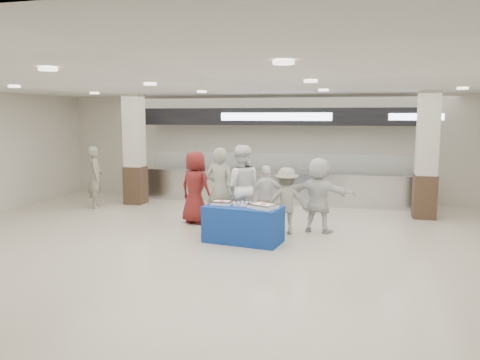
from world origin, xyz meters
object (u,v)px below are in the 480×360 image
(chef_tall, at_px, (241,187))
(soldier_a, at_px, (220,189))
(soldier_b, at_px, (286,201))
(cupcake_tray, at_px, (244,204))
(sheet_cake_right, at_px, (263,206))
(civilian_white, at_px, (319,195))
(sheet_cake_left, at_px, (222,202))
(soldier_bg, at_px, (95,177))
(display_table, at_px, (243,224))
(chef_short, at_px, (267,197))
(civilian_maroon, at_px, (195,187))

(chef_tall, bearing_deg, soldier_a, 16.03)
(soldier_b, bearing_deg, cupcake_tray, 33.25)
(sheet_cake_right, height_order, cupcake_tray, sheet_cake_right)
(soldier_a, distance_m, civilian_white, 2.20)
(sheet_cake_left, distance_m, soldier_b, 1.47)
(sheet_cake_right, xyz_separation_m, soldier_a, (-1.18, 0.96, 0.14))
(cupcake_tray, height_order, soldier_a, soldier_a)
(cupcake_tray, height_order, chef_tall, chef_tall)
(chef_tall, relative_size, civilian_white, 1.15)
(soldier_bg, bearing_deg, display_table, -147.52)
(soldier_b, relative_size, soldier_bg, 0.84)
(display_table, bearing_deg, chef_short, 87.61)
(soldier_a, distance_m, chef_tall, 0.48)
(cupcake_tray, bearing_deg, civilian_maroon, 139.02)
(cupcake_tray, xyz_separation_m, civilian_white, (1.41, 1.19, 0.05))
(sheet_cake_left, distance_m, civilian_maroon, 1.66)
(cupcake_tray, height_order, soldier_bg, soldier_bg)
(chef_short, xyz_separation_m, civilian_white, (1.18, -0.03, 0.11))
(sheet_cake_left, relative_size, soldier_bg, 0.23)
(civilian_maroon, distance_m, civilian_white, 2.95)
(chef_tall, bearing_deg, cupcake_tray, 93.06)
(sheet_cake_right, height_order, soldier_a, soldier_a)
(civilian_maroon, bearing_deg, soldier_b, -172.10)
(sheet_cake_left, xyz_separation_m, civilian_maroon, (-1.04, 1.29, 0.08))
(sheet_cake_left, xyz_separation_m, chef_short, (0.72, 1.17, -0.06))
(sheet_cake_left, height_order, soldier_bg, soldier_bg)
(civilian_white, bearing_deg, soldier_bg, 0.53)
(cupcake_tray, distance_m, soldier_b, 1.12)
(cupcake_tray, height_order, civilian_white, civilian_white)
(sheet_cake_right, height_order, chef_short, chef_short)
(display_table, relative_size, soldier_b, 1.06)
(civilian_maroon, xyz_separation_m, chef_short, (1.76, -0.12, -0.14))
(display_table, xyz_separation_m, chef_short, (0.24, 1.26, 0.36))
(soldier_a, bearing_deg, soldier_b, -174.27)
(sheet_cake_left, xyz_separation_m, civilian_white, (1.90, 1.14, 0.04))
(chef_tall, bearing_deg, display_table, 91.76)
(cupcake_tray, bearing_deg, soldier_bg, 153.52)
(soldier_a, bearing_deg, civilian_white, -165.53)
(soldier_a, bearing_deg, sheet_cake_right, 145.63)
(display_table, relative_size, sheet_cake_right, 2.46)
(sheet_cake_left, xyz_separation_m, sheet_cake_right, (0.92, -0.19, 0.01))
(sheet_cake_right, relative_size, civilian_maroon, 0.36)
(sheet_cake_left, distance_m, civilian_white, 2.22)
(sheet_cake_right, bearing_deg, chef_tall, 122.26)
(soldier_b, bearing_deg, civilian_white, -168.32)
(soldier_bg, bearing_deg, chef_tall, -137.36)
(display_table, relative_size, chef_short, 1.06)
(sheet_cake_left, distance_m, soldier_bg, 5.02)
(cupcake_tray, xyz_separation_m, chef_short, (0.23, 1.21, -0.05))
(sheet_cake_right, bearing_deg, soldier_b, 72.18)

